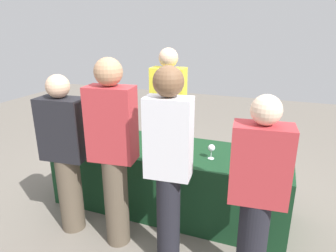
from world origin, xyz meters
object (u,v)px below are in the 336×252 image
at_px(wine_bottle_2, 166,132).
at_px(wine_bottle_3, 271,145).
at_px(server_pouring, 168,113).
at_px(guest_2, 168,164).
at_px(wine_glass_3, 211,148).
at_px(wine_glass_0, 108,139).
at_px(wine_glass_1, 152,145).
at_px(wine_glass_2, 163,142).
at_px(guest_3, 257,192).
at_px(wine_bottle_1, 126,129).
at_px(guest_1, 113,150).
at_px(guest_0, 66,152).
at_px(wine_bottle_0, 103,124).

distance_m(wine_bottle_2, wine_bottle_3, 1.12).
xyz_separation_m(server_pouring, guest_2, (0.52, -1.39, 0.01)).
xyz_separation_m(wine_bottle_3, wine_glass_3, (-0.54, -0.29, -0.01)).
height_order(wine_glass_0, wine_glass_1, wine_glass_0).
xyz_separation_m(wine_glass_1, wine_glass_2, (0.09, 0.10, 0.01)).
relative_size(wine_bottle_3, guest_3, 0.20).
xyz_separation_m(wine_bottle_1, server_pouring, (0.35, 0.49, 0.10)).
distance_m(wine_glass_3, guest_1, 0.96).
height_order(wine_bottle_1, guest_2, guest_2).
height_order(wine_bottle_3, guest_3, guest_3).
height_order(guest_0, guest_2, guest_2).
height_order(wine_bottle_2, wine_glass_2, wine_bottle_2).
xyz_separation_m(wine_glass_3, guest_1, (-0.75, -0.60, 0.11)).
height_order(wine_bottle_2, wine_glass_0, wine_bottle_2).
distance_m(guest_2, guest_3, 0.70).
xyz_separation_m(wine_bottle_2, wine_glass_3, (0.58, -0.28, -0.00)).
relative_size(wine_bottle_1, guest_3, 0.19).
bearing_deg(guest_3, wine_glass_0, 154.73).
bearing_deg(wine_glass_3, guest_0, -155.75).
bearing_deg(guest_0, wine_bottle_3, 19.90).
height_order(guest_0, guest_1, guest_1).
relative_size(wine_glass_0, guest_2, 0.07).
distance_m(wine_glass_2, guest_1, 0.66).
bearing_deg(server_pouring, wine_glass_2, 102.68).
bearing_deg(wine_bottle_2, wine_glass_2, -76.28).
xyz_separation_m(wine_glass_3, server_pouring, (-0.72, 0.70, 0.10)).
distance_m(server_pouring, guest_3, 1.83).
relative_size(wine_bottle_0, wine_bottle_3, 1.03).
xyz_separation_m(wine_glass_0, guest_3, (1.61, -0.58, 0.01)).
distance_m(wine_bottle_3, wine_glass_3, 0.61).
xyz_separation_m(wine_glass_2, guest_1, (-0.23, -0.61, 0.12)).
distance_m(wine_bottle_0, wine_bottle_1, 0.35).
relative_size(wine_bottle_0, guest_3, 0.21).
height_order(wine_bottle_1, server_pouring, server_pouring).
distance_m(wine_glass_1, guest_3, 1.24).
height_order(wine_bottle_3, guest_1, guest_1).
relative_size(wine_bottle_3, wine_glass_2, 2.20).
distance_m(wine_bottle_0, wine_glass_1, 0.89).
relative_size(wine_glass_1, wine_glass_2, 0.87).
relative_size(wine_bottle_2, wine_glass_3, 2.11).
bearing_deg(wine_glass_0, wine_glass_1, 0.43).
distance_m(wine_bottle_1, guest_3, 1.80).
relative_size(wine_glass_2, wine_glass_3, 0.96).
bearing_deg(wine_bottle_1, wine_bottle_3, 2.47).
bearing_deg(wine_bottle_3, wine_bottle_1, -177.53).
height_order(wine_bottle_1, wine_glass_0, wine_bottle_1).
relative_size(wine_bottle_3, wine_glass_0, 2.44).
bearing_deg(guest_0, guest_1, -7.23).
bearing_deg(server_pouring, guest_1, 85.31).
xyz_separation_m(wine_bottle_0, wine_bottle_2, (0.83, 0.01, -0.01)).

